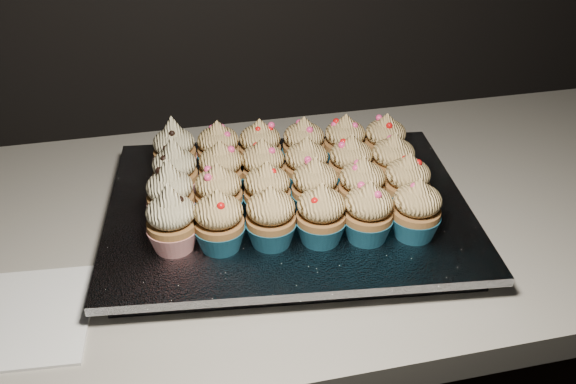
# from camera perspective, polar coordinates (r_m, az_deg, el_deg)

# --- Properties ---
(worktop) EXTENTS (2.44, 0.64, 0.04)m
(worktop) POSITION_cam_1_polar(r_m,az_deg,el_deg) (0.93, -8.33, -3.62)
(worktop) COLOR beige
(worktop) RESTS_ON cabinet
(napkin) EXTENTS (0.18, 0.18, 0.00)m
(napkin) POSITION_cam_1_polar(r_m,az_deg,el_deg) (0.81, -23.00, -10.24)
(napkin) COLOR white
(napkin) RESTS_ON worktop
(baking_tray) EXTENTS (0.49, 0.40, 0.02)m
(baking_tray) POSITION_cam_1_polar(r_m,az_deg,el_deg) (0.90, -0.00, -2.11)
(baking_tray) COLOR black
(baking_tray) RESTS_ON worktop
(foil_lining) EXTENTS (0.53, 0.44, 0.01)m
(foil_lining) POSITION_cam_1_polar(r_m,az_deg,el_deg) (0.89, -0.00, -1.20)
(foil_lining) COLOR silver
(foil_lining) RESTS_ON baking_tray
(cupcake_0) EXTENTS (0.06, 0.06, 0.10)m
(cupcake_0) POSITION_cam_1_polar(r_m,az_deg,el_deg) (0.79, -10.30, -2.54)
(cupcake_0) COLOR #A91817
(cupcake_0) RESTS_ON foil_lining
(cupcake_1) EXTENTS (0.06, 0.06, 0.08)m
(cupcake_1) POSITION_cam_1_polar(r_m,az_deg,el_deg) (0.78, -6.14, -2.65)
(cupcake_1) COLOR #195B78
(cupcake_1) RESTS_ON foil_lining
(cupcake_2) EXTENTS (0.06, 0.06, 0.08)m
(cupcake_2) POSITION_cam_1_polar(r_m,az_deg,el_deg) (0.79, -1.54, -2.30)
(cupcake_2) COLOR #195B78
(cupcake_2) RESTS_ON foil_lining
(cupcake_3) EXTENTS (0.06, 0.06, 0.08)m
(cupcake_3) POSITION_cam_1_polar(r_m,az_deg,el_deg) (0.79, 2.95, -2.07)
(cupcake_3) COLOR #195B78
(cupcake_3) RESTS_ON foil_lining
(cupcake_4) EXTENTS (0.06, 0.06, 0.08)m
(cupcake_4) POSITION_cam_1_polar(r_m,az_deg,el_deg) (0.80, 7.14, -1.87)
(cupcake_4) COLOR #195B78
(cupcake_4) RESTS_ON foil_lining
(cupcake_5) EXTENTS (0.06, 0.06, 0.08)m
(cupcake_5) POSITION_cam_1_polar(r_m,az_deg,el_deg) (0.82, 11.34, -1.60)
(cupcake_5) COLOR #195B78
(cupcake_5) RESTS_ON foil_lining
(cupcake_6) EXTENTS (0.06, 0.06, 0.10)m
(cupcake_6) POSITION_cam_1_polar(r_m,az_deg,el_deg) (0.84, -10.40, -0.28)
(cupcake_6) COLOR #A91817
(cupcake_6) RESTS_ON foil_lining
(cupcake_7) EXTENTS (0.06, 0.06, 0.08)m
(cupcake_7) POSITION_cam_1_polar(r_m,az_deg,el_deg) (0.84, -6.17, -0.19)
(cupcake_7) COLOR #195B78
(cupcake_7) RESTS_ON foil_lining
(cupcake_8) EXTENTS (0.06, 0.06, 0.08)m
(cupcake_8) POSITION_cam_1_polar(r_m,az_deg,el_deg) (0.84, -1.86, -0.01)
(cupcake_8) COLOR #195B78
(cupcake_8) RESTS_ON foil_lining
(cupcake_9) EXTENTS (0.06, 0.06, 0.08)m
(cupcake_9) POSITION_cam_1_polar(r_m,az_deg,el_deg) (0.85, 2.40, 0.36)
(cupcake_9) COLOR #195B78
(cupcake_9) RESTS_ON foil_lining
(cupcake_10) EXTENTS (0.06, 0.06, 0.08)m
(cupcake_10) POSITION_cam_1_polar(r_m,az_deg,el_deg) (0.85, 6.55, 0.44)
(cupcake_10) COLOR #195B78
(cupcake_10) RESTS_ON foil_lining
(cupcake_11) EXTENTS (0.06, 0.06, 0.08)m
(cupcake_11) POSITION_cam_1_polar(r_m,az_deg,el_deg) (0.87, 10.52, 0.74)
(cupcake_11) COLOR #195B78
(cupcake_11) RESTS_ON foil_lining
(cupcake_12) EXTENTS (0.06, 0.06, 0.10)m
(cupcake_12) POSITION_cam_1_polar(r_m,az_deg,el_deg) (0.89, -10.00, 1.74)
(cupcake_12) COLOR #A91817
(cupcake_12) RESTS_ON foil_lining
(cupcake_13) EXTENTS (0.06, 0.06, 0.08)m
(cupcake_13) POSITION_cam_1_polar(r_m,az_deg,el_deg) (0.89, -5.95, 1.94)
(cupcake_13) COLOR #195B78
(cupcake_13) RESTS_ON foil_lining
(cupcake_14) EXTENTS (0.06, 0.06, 0.08)m
(cupcake_14) POSITION_cam_1_polar(r_m,az_deg,el_deg) (0.89, -2.25, 2.14)
(cupcake_14) COLOR #195B78
(cupcake_14) RESTS_ON foil_lining
(cupcake_15) EXTENTS (0.06, 0.06, 0.08)m
(cupcake_15) POSITION_cam_1_polar(r_m,az_deg,el_deg) (0.89, 1.64, 2.32)
(cupcake_15) COLOR #195B78
(cupcake_15) RESTS_ON foil_lining
(cupcake_16) EXTENTS (0.06, 0.06, 0.08)m
(cupcake_16) POSITION_cam_1_polar(r_m,az_deg,el_deg) (0.90, 5.59, 2.47)
(cupcake_16) COLOR #195B78
(cupcake_16) RESTS_ON foil_lining
(cupcake_17) EXTENTS (0.06, 0.06, 0.08)m
(cupcake_17) POSITION_cam_1_polar(r_m,az_deg,el_deg) (0.92, 9.29, 2.62)
(cupcake_17) COLOR #195B78
(cupcake_17) RESTS_ON foil_lining
(cupcake_18) EXTENTS (0.06, 0.06, 0.10)m
(cupcake_18) POSITION_cam_1_polar(r_m,az_deg,el_deg) (0.95, -10.05, 3.68)
(cupcake_18) COLOR #A91817
(cupcake_18) RESTS_ON foil_lining
(cupcake_19) EXTENTS (0.06, 0.06, 0.08)m
(cupcake_19) POSITION_cam_1_polar(r_m,az_deg,el_deg) (0.94, -6.19, 3.78)
(cupcake_19) COLOR #195B78
(cupcake_19) RESTS_ON foil_lining
(cupcake_20) EXTENTS (0.06, 0.06, 0.08)m
(cupcake_20) POSITION_cam_1_polar(r_m,az_deg,el_deg) (0.94, -2.50, 3.96)
(cupcake_20) COLOR #195B78
(cupcake_20) RESTS_ON foil_lining
(cupcake_21) EXTENTS (0.06, 0.06, 0.08)m
(cupcake_21) POSITION_cam_1_polar(r_m,az_deg,el_deg) (0.95, 1.40, 4.17)
(cupcake_21) COLOR #195B78
(cupcake_21) RESTS_ON foil_lining
(cupcake_22) EXTENTS (0.06, 0.06, 0.08)m
(cupcake_22) POSITION_cam_1_polar(r_m,az_deg,el_deg) (0.96, 5.06, 4.40)
(cupcake_22) COLOR #195B78
(cupcake_22) RESTS_ON foil_lining
(cupcake_23) EXTENTS (0.06, 0.06, 0.08)m
(cupcake_23) POSITION_cam_1_polar(r_m,az_deg,el_deg) (0.97, 8.62, 4.43)
(cupcake_23) COLOR #195B78
(cupcake_23) RESTS_ON foil_lining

